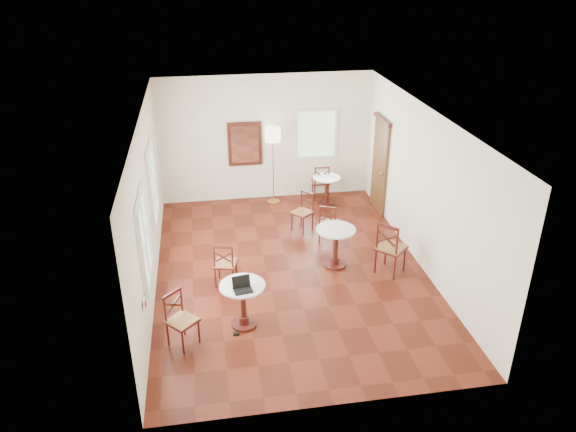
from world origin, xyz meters
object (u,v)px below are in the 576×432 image
object	(u,v)px
chair_back_a	(321,182)
mouse	(242,284)
laptop	(242,287)
chair_mid_b	(390,248)
cafe_table_back	(326,187)
chair_near_b	(181,320)
chair_back_b	(303,212)
cafe_table_near	(243,300)
floor_lamp	(273,140)
cafe_table_mid	(335,243)
chair_near_a	(225,264)
water_glass	(236,279)
power_adapter	(236,334)
chair_mid_a	(328,223)
navy_mug	(242,282)

from	to	relation	value
chair_back_a	mouse	world-z (taller)	chair_back_a
mouse	laptop	bearing A→B (deg)	-88.18
chair_mid_b	cafe_table_back	bearing A→B (deg)	-35.58
chair_near_b	chair_back_b	xyz separation A→B (m)	(2.55, 3.49, -0.02)
chair_back_a	cafe_table_near	bearing A→B (deg)	66.98
chair_back_b	floor_lamp	world-z (taller)	floor_lamp
cafe_table_near	cafe_table_mid	size ratio (longest dim) A/B	0.97
cafe_table_mid	floor_lamp	world-z (taller)	floor_lamp
chair_near_a	floor_lamp	size ratio (longest dim) A/B	0.46
water_glass	power_adapter	distance (m)	0.87
floor_lamp	mouse	world-z (taller)	floor_lamp
cafe_table_near	power_adapter	world-z (taller)	cafe_table_near
cafe_table_near	chair_near_a	size ratio (longest dim) A/B	0.89
floor_lamp	laptop	bearing A→B (deg)	-103.51
chair_near_b	chair_mid_a	distance (m)	4.13
chair_near_a	chair_near_b	distance (m)	1.75
chair_near_b	cafe_table_mid	bearing A→B (deg)	-10.28
cafe_table_back	water_glass	world-z (taller)	water_glass
navy_mug	water_glass	xyz separation A→B (m)	(-0.10, 0.11, -0.00)
cafe_table_near	navy_mug	bearing A→B (deg)	59.03
chair_mid_a	mouse	world-z (taller)	chair_mid_a
chair_back_a	navy_mug	xyz separation A→B (m)	(-2.31, -4.74, 0.38)
chair_near_a	laptop	world-z (taller)	laptop
cafe_table_near	cafe_table_mid	world-z (taller)	cafe_table_mid
cafe_table_back	navy_mug	size ratio (longest dim) A/B	5.71
chair_back_a	power_adapter	distance (m)	5.58
laptop	mouse	distance (m)	0.13
chair_mid_b	laptop	xyz separation A→B (m)	(-2.85, -1.30, 0.29)
cafe_table_back	water_glass	xyz separation A→B (m)	(-2.47, -4.29, 0.39)
cafe_table_mid	chair_back_a	size ratio (longest dim) A/B	0.90
chair_back_b	cafe_table_near	bearing A→B (deg)	-65.98
laptop	mouse	bearing A→B (deg)	78.83
chair_back_a	laptop	xyz separation A→B (m)	(-2.32, -4.88, 0.38)
chair_near_a	water_glass	bearing A→B (deg)	109.62
mouse	water_glass	world-z (taller)	water_glass
cafe_table_near	laptop	bearing A→B (deg)	-95.11
cafe_table_mid	chair_back_b	distance (m)	1.63
cafe_table_near	chair_mid_b	bearing A→B (deg)	22.49
chair_near_b	power_adapter	xyz separation A→B (m)	(0.83, 0.07, -0.42)
cafe_table_back	floor_lamp	xyz separation A→B (m)	(-1.23, 0.29, 1.15)
chair_mid_a	cafe_table_back	bearing A→B (deg)	-79.18
chair_back_b	power_adapter	xyz separation A→B (m)	(-1.72, -3.42, -0.40)
chair_mid_a	water_glass	distance (m)	3.24
chair_mid_a	navy_mug	world-z (taller)	navy_mug
cafe_table_back	laptop	xyz separation A→B (m)	(-2.39, -4.54, 0.40)
chair_back_a	water_glass	size ratio (longest dim) A/B	10.22
chair_mid_a	chair_back_b	size ratio (longest dim) A/B	1.00
floor_lamp	cafe_table_near	bearing A→B (deg)	-103.74
chair_back_a	chair_near_b	bearing A→B (deg)	59.94
chair_mid_a	power_adapter	size ratio (longest dim) A/B	9.11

